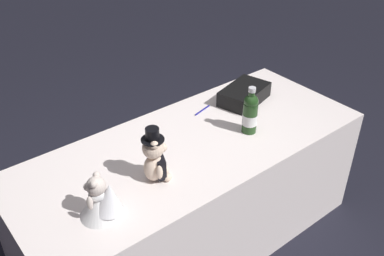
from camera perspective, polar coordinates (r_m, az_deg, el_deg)
The scene contains 7 objects.
ground_plane at distance 2.85m, azimuth 0.00°, elevation -14.01°, with size 12.00×12.00×0.00m, color black.
reception_table at distance 2.60m, azimuth 0.00°, elevation -8.57°, with size 1.99×0.82×0.73m, color white.
teddy_bear_groom at distance 2.06m, azimuth -4.82°, elevation -3.93°, with size 0.14×0.13×0.29m.
teddy_bear_bride at distance 1.93m, azimuth -11.71°, elevation -9.10°, with size 0.23×0.22×0.21m.
champagne_bottle at distance 2.43m, azimuth 7.59°, elevation 1.95°, with size 0.08×0.08×0.28m.
signing_pen at distance 2.65m, azimuth 1.28°, elevation 2.29°, with size 0.15×0.04×0.01m.
gift_case_black at distance 2.76m, azimuth 6.83°, elevation 4.39°, with size 0.37×0.28×0.10m.
Camera 1 is at (1.21, 1.51, 2.09)m, focal length 40.90 mm.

